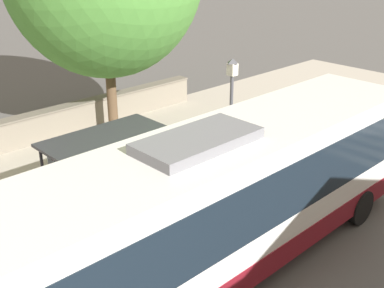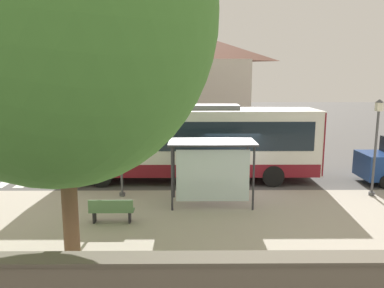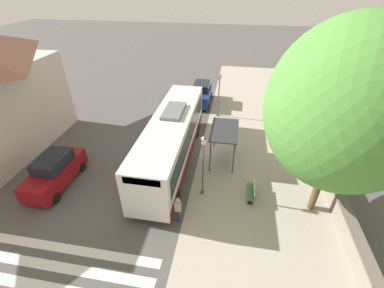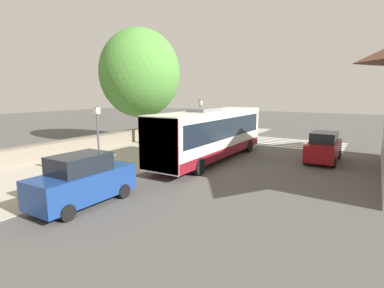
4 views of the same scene
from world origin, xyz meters
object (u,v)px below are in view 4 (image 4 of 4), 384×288
object	(u,v)px
street_lamp_far	(200,120)
shade_tree	(140,73)
parked_car_behind_bus	(83,181)
street_lamp_near	(98,137)
bus	(211,133)
bus_shelter	(161,128)
pedestrian	(223,135)
bench	(170,142)
parked_car_far_lane	(324,147)

from	to	relation	value
street_lamp_far	shade_tree	xyz separation A→B (m)	(-6.42, 0.11, 3.93)
parked_car_behind_bus	street_lamp_near	bearing A→B (deg)	126.56
bus	bus_shelter	world-z (taller)	bus
street_lamp_near	shade_tree	bearing A→B (deg)	120.87
street_lamp_near	parked_car_behind_bus	distance (m)	3.58
bus	shade_tree	bearing A→B (deg)	160.90
shade_tree	street_lamp_far	bearing A→B (deg)	-0.99
bus	pedestrian	distance (m)	5.70
bench	parked_car_far_lane	bearing A→B (deg)	4.01
bus_shelter	shade_tree	xyz separation A→B (m)	(-5.27, 3.84, 4.28)
bus	parked_car_behind_bus	bearing A→B (deg)	-93.59
shade_tree	parked_car_far_lane	size ratio (longest dim) A/B	2.29
street_lamp_near	parked_car_behind_bus	size ratio (longest dim) A/B	0.92
bench	shade_tree	xyz separation A→B (m)	(-3.45, 0.27, 5.96)
pedestrian	parked_car_behind_bus	distance (m)	15.69
bench	street_lamp_far	distance (m)	3.60
street_lamp_far	parked_car_behind_bus	distance (m)	13.50
bench	parked_car_behind_bus	size ratio (longest dim) A/B	0.34
street_lamp_near	bus	bearing A→B (deg)	71.09
shade_tree	parked_car_far_lane	world-z (taller)	shade_tree
street_lamp_near	shade_tree	world-z (taller)	shade_tree
pedestrian	street_lamp_near	distance (m)	13.13
bus	shade_tree	size ratio (longest dim) A/B	1.15
bus_shelter	bench	size ratio (longest dim) A/B	2.19
pedestrian	shade_tree	world-z (taller)	shade_tree
shade_tree	parked_car_behind_bus	distance (m)	16.69
bus_shelter	street_lamp_near	distance (m)	7.01
bus	street_lamp_near	distance (m)	8.07
bus_shelter	shade_tree	distance (m)	7.80
shade_tree	parked_car_far_lane	xyz separation A→B (m)	(15.81, 0.59, -5.43)
street_lamp_far	parked_car_far_lane	distance (m)	9.53
bus	bench	bearing A→B (deg)	152.93
parked_car_behind_bus	parked_car_far_lane	xyz separation A→B (m)	(7.42, 13.99, -0.05)
bus_shelter	bench	xyz separation A→B (m)	(-1.83, 3.56, -1.67)
street_lamp_near	parked_car_far_lane	bearing A→B (deg)	50.37
bus_shelter	bench	bearing A→B (deg)	117.17
bus_shelter	parked_car_far_lane	xyz separation A→B (m)	(10.53, 4.43, -1.15)
bus_shelter	bench	world-z (taller)	bus_shelter
bus_shelter	parked_car_behind_bus	world-z (taller)	bus_shelter
street_lamp_near	parked_car_far_lane	distance (m)	14.79
shade_tree	parked_car_far_lane	bearing A→B (deg)	2.15
bus	parked_car_far_lane	world-z (taller)	bus
pedestrian	shade_tree	bearing A→B (deg)	-163.02
bench	shade_tree	size ratio (longest dim) A/B	0.15
pedestrian	parked_car_far_lane	bearing A→B (deg)	-11.29
pedestrian	parked_car_behind_bus	world-z (taller)	parked_car_behind_bus
bench	street_lamp_near	xyz separation A→B (m)	(2.98, -10.47, 1.97)
bus_shelter	street_lamp_far	bearing A→B (deg)	72.86
street_lamp_far	shade_tree	distance (m)	7.53
shade_tree	bus_shelter	bearing A→B (deg)	-36.03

